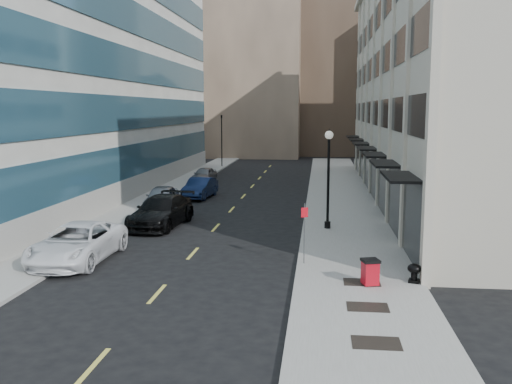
% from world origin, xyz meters
% --- Properties ---
extents(ground, '(160.00, 160.00, 0.00)m').
position_xyz_m(ground, '(0.00, 0.00, 0.00)').
color(ground, black).
rests_on(ground, ground).
extents(sidewalk_right, '(5.00, 80.00, 0.15)m').
position_xyz_m(sidewalk_right, '(7.50, 20.00, 0.07)').
color(sidewalk_right, gray).
rests_on(sidewalk_right, ground).
extents(sidewalk_left, '(3.00, 80.00, 0.15)m').
position_xyz_m(sidewalk_left, '(-6.50, 20.00, 0.07)').
color(sidewalk_left, gray).
rests_on(sidewalk_left, ground).
extents(building_right, '(15.30, 46.50, 18.25)m').
position_xyz_m(building_right, '(16.94, 26.99, 8.99)').
color(building_right, '#B3AB98').
rests_on(building_right, ground).
extents(building_left, '(16.14, 46.00, 20.00)m').
position_xyz_m(building_left, '(-15.95, 27.00, 9.99)').
color(building_left, silver).
rests_on(building_left, ground).
extents(skyline_tan_near, '(14.00, 18.00, 28.00)m').
position_xyz_m(skyline_tan_near, '(-4.00, 68.00, 14.00)').
color(skyline_tan_near, '#9C8166').
rests_on(skyline_tan_near, ground).
extents(skyline_brown, '(12.00, 16.00, 34.00)m').
position_xyz_m(skyline_brown, '(8.00, 72.00, 17.00)').
color(skyline_brown, brown).
rests_on(skyline_brown, ground).
extents(skyline_tan_far, '(12.00, 14.00, 22.00)m').
position_xyz_m(skyline_tan_far, '(-14.00, 78.00, 11.00)').
color(skyline_tan_far, '#9C8166').
rests_on(skyline_tan_far, ground).
extents(skyline_stone, '(10.00, 14.00, 20.00)m').
position_xyz_m(skyline_stone, '(18.00, 66.00, 10.00)').
color(skyline_stone, '#B3AB98').
rests_on(skyline_stone, ground).
extents(grate_near, '(1.40, 1.00, 0.01)m').
position_xyz_m(grate_near, '(7.60, -2.00, 0.15)').
color(grate_near, black).
rests_on(grate_near, sidewalk_right).
extents(grate_mid, '(1.40, 1.00, 0.01)m').
position_xyz_m(grate_mid, '(7.60, 1.00, 0.15)').
color(grate_mid, black).
rests_on(grate_mid, sidewalk_right).
extents(grate_far, '(1.40, 1.00, 0.01)m').
position_xyz_m(grate_far, '(7.60, 3.80, 0.15)').
color(grate_far, black).
rests_on(grate_far, sidewalk_right).
extents(road_centerline, '(0.15, 68.20, 0.01)m').
position_xyz_m(road_centerline, '(0.00, 17.00, 0.01)').
color(road_centerline, '#D8CC4C').
rests_on(road_centerline, ground).
extents(traffic_signal, '(0.66, 0.66, 6.98)m').
position_xyz_m(traffic_signal, '(-5.50, 48.00, 5.72)').
color(traffic_signal, black).
rests_on(traffic_signal, ground).
extents(car_white_van, '(2.90, 6.15, 1.70)m').
position_xyz_m(car_white_van, '(-4.80, 6.00, 0.85)').
color(car_white_van, white).
rests_on(car_white_van, ground).
extents(car_black_pickup, '(3.08, 6.33, 1.77)m').
position_xyz_m(car_black_pickup, '(-3.20, 14.00, 0.89)').
color(car_black_pickup, black).
rests_on(car_black_pickup, ground).
extents(car_silver_sedan, '(2.14, 4.77, 1.59)m').
position_xyz_m(car_silver_sedan, '(-4.80, 19.74, 0.79)').
color(car_silver_sedan, gray).
rests_on(car_silver_sedan, ground).
extents(car_blue_sedan, '(2.06, 4.87, 1.56)m').
position_xyz_m(car_blue_sedan, '(-3.20, 24.79, 0.78)').
color(car_blue_sedan, '#111E41').
rests_on(car_blue_sedan, ground).
extents(car_grey_sedan, '(2.05, 4.27, 1.41)m').
position_xyz_m(car_grey_sedan, '(-4.80, 34.18, 0.70)').
color(car_grey_sedan, slate).
rests_on(car_grey_sedan, ground).
extents(trash_bin, '(0.77, 0.78, 1.01)m').
position_xyz_m(trash_bin, '(7.88, 3.48, 0.69)').
color(trash_bin, '#B20B18').
rests_on(trash_bin, sidewalk_right).
extents(lamppost, '(0.46, 0.46, 5.57)m').
position_xyz_m(lamppost, '(6.40, 13.87, 3.42)').
color(lamppost, black).
rests_on(lamppost, sidewalk_right).
extents(sign_post, '(0.30, 0.14, 2.63)m').
position_xyz_m(sign_post, '(5.30, 6.30, 1.82)').
color(sign_post, slate).
rests_on(sign_post, sidewalk_right).
extents(urn_planter, '(0.53, 0.53, 0.74)m').
position_xyz_m(urn_planter, '(9.60, 4.02, 0.60)').
color(urn_planter, black).
rests_on(urn_planter, sidewalk_right).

